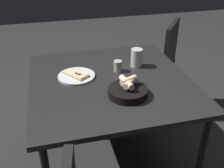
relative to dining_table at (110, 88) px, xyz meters
name	(u,v)px	position (x,y,z in m)	size (l,w,h in m)	color
ground	(111,163)	(0.00, 0.00, -0.68)	(8.00, 8.00, 0.00)	#2C2C2C
dining_table	(110,88)	(0.00, 0.00, 0.00)	(1.01, 1.02, 0.74)	black
pizza_plate	(76,76)	(-0.20, 0.09, 0.07)	(0.24, 0.24, 0.04)	white
bread_basket	(128,90)	(0.05, -0.21, 0.09)	(0.23, 0.23, 0.10)	black
beer_glass	(136,59)	(0.22, 0.15, 0.12)	(0.08, 0.08, 0.13)	silver
pepper_shaker	(118,67)	(0.08, 0.10, 0.10)	(0.06, 0.06, 0.08)	#BFB299
chair_near	(157,60)	(0.63, 0.68, -0.17)	(0.62, 0.62, 0.88)	#2B2B2B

